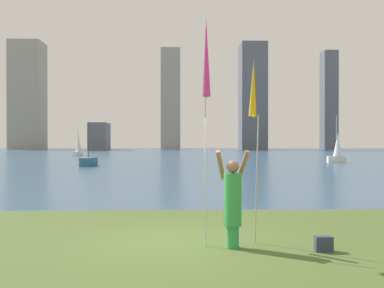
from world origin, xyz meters
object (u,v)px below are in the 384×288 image
at_px(kite_flag_right, 253,92).
at_px(bag, 324,244).
at_px(person, 233,200).
at_px(sailboat_3, 337,148).
at_px(kite_flag_left, 206,62).
at_px(sailboat_5, 78,145).
at_px(sailboat_6, 89,162).

xyz_separation_m(kite_flag_right, bag, (1.14, -0.98, -2.91)).
bearing_deg(person, bag, -0.39).
height_order(kite_flag_right, sailboat_3, sailboat_3).
height_order(kite_flag_left, sailboat_5, kite_flag_left).
bearing_deg(sailboat_5, bag, -73.29).
relative_size(kite_flag_left, sailboat_3, 0.98).
bearing_deg(sailboat_5, person, -74.80).
distance_m(kite_flag_right, bag, 3.28).
distance_m(sailboat_5, sailboat_6, 27.19).
bearing_deg(sailboat_6, kite_flag_right, -72.34).
xyz_separation_m(person, bag, (1.65, -0.34, -0.78)).
distance_m(bag, sailboat_6, 30.10).
relative_size(person, sailboat_3, 0.42).
distance_m(kite_flag_right, sailboat_6, 28.94).
height_order(person, sailboat_3, sailboat_3).
relative_size(kite_flag_right, sailboat_3, 0.83).
xyz_separation_m(kite_flag_right, sailboat_6, (-8.74, 27.45, -2.69)).
bearing_deg(kite_flag_left, person, -1.19).
bearing_deg(bag, person, 168.35).
bearing_deg(bag, sailboat_3, 69.85).
distance_m(kite_flag_right, sailboat_5, 55.97).
bearing_deg(sailboat_3, sailboat_6, -166.48).
relative_size(person, sailboat_5, 0.44).
bearing_deg(sailboat_3, kite_flag_right, -112.43).
distance_m(person, sailboat_3, 36.29).
xyz_separation_m(person, sailboat_5, (-14.80, 54.45, 0.58)).
bearing_deg(bag, kite_flag_left, 170.75).
bearing_deg(sailboat_5, sailboat_6, -76.02).
bearing_deg(sailboat_5, kite_flag_right, -74.13).
bearing_deg(person, sailboat_6, 117.60).
bearing_deg(kite_flag_right, person, -128.23).
height_order(person, sailboat_6, sailboat_6).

